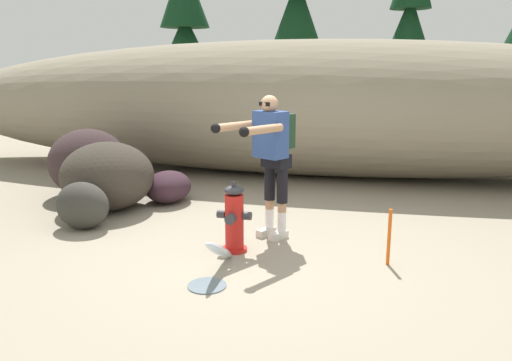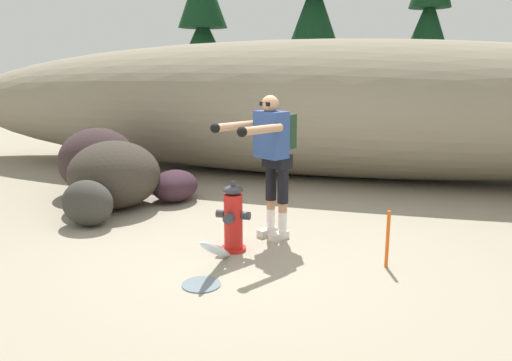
{
  "view_description": "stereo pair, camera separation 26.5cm",
  "coord_description": "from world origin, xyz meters",
  "views": [
    {
      "loc": [
        1.26,
        -5.19,
        2.01
      ],
      "look_at": [
        -0.01,
        0.16,
        0.75
      ],
      "focal_mm": 34.9,
      "sensor_mm": 36.0,
      "label": 1
    },
    {
      "loc": [
        1.52,
        -5.12,
        2.01
      ],
      "look_at": [
        -0.01,
        0.16,
        0.75
      ],
      "focal_mm": 34.9,
      "sensor_mm": 36.0,
      "label": 2
    }
  ],
  "objects": [
    {
      "name": "boulder_small",
      "position": [
        -3.13,
        1.74,
        0.53
      ],
      "size": [
        1.41,
        1.46,
        1.06
      ],
      "primitive_type": "ellipsoid",
      "rotation": [
        0.0,
        0.0,
        4.52
      ],
      "color": "#362829",
      "rests_on": "ground_plane"
    },
    {
      "name": "ground_plane",
      "position": [
        0.0,
        0.0,
        -0.02
      ],
      "size": [
        56.0,
        56.0,
        0.04
      ],
      "primitive_type": "cube",
      "color": "gray"
    },
    {
      "name": "pine_tree_far_left",
      "position": [
        -5.43,
        12.06,
        2.98
      ],
      "size": [
        2.69,
        2.69,
        5.75
      ],
      "color": "#47331E",
      "rests_on": "ground_plane"
    },
    {
      "name": "boulder_mid",
      "position": [
        -1.73,
        1.63,
        0.24
      ],
      "size": [
        0.7,
        0.85,
        0.48
      ],
      "primitive_type": "ellipsoid",
      "rotation": [
        0.0,
        0.0,
        1.6
      ],
      "color": "#35212A",
      "rests_on": "ground_plane"
    },
    {
      "name": "fire_hydrant",
      "position": [
        -0.19,
        -0.14,
        0.37
      ],
      "size": [
        0.39,
        0.33,
        0.8
      ],
      "color": "red",
      "rests_on": "ground_plane"
    },
    {
      "name": "survey_stake",
      "position": [
        1.47,
        -0.15,
        0.3
      ],
      "size": [
        0.04,
        0.04,
        0.6
      ],
      "primitive_type": "cylinder",
      "color": "#E55914",
      "rests_on": "ground_plane"
    },
    {
      "name": "pine_tree_left",
      "position": [
        -1.37,
        11.62,
        3.83
      ],
      "size": [
        2.48,
        2.48,
        7.09
      ],
      "color": "#47331E",
      "rests_on": "ground_plane"
    },
    {
      "name": "utility_worker",
      "position": [
        0.12,
        0.38,
        1.09
      ],
      "size": [
        0.83,
        1.03,
        1.7
      ],
      "rotation": [
        0.0,
        0.0,
        -2.11
      ],
      "color": "beige",
      "rests_on": "ground_plane"
    },
    {
      "name": "pine_tree_center",
      "position": [
        2.18,
        11.95,
        3.42
      ],
      "size": [
        1.98,
        1.98,
        6.06
      ],
      "color": "#47331E",
      "rests_on": "ground_plane"
    },
    {
      "name": "boulder_large",
      "position": [
        -2.41,
        1.07,
        0.49
      ],
      "size": [
        1.86,
        1.86,
        0.98
      ],
      "primitive_type": "ellipsoid",
      "rotation": [
        0.0,
        0.0,
        0.85
      ],
      "color": "#373129",
      "rests_on": "ground_plane"
    },
    {
      "name": "dirt_embankment",
      "position": [
        0.0,
        4.23,
        1.26
      ],
      "size": [
        16.08,
        3.2,
        2.51
      ],
      "primitive_type": "ellipsoid",
      "color": "gray",
      "rests_on": "ground_plane"
    },
    {
      "name": "boulder_outlier",
      "position": [
        -2.28,
        0.2,
        0.3
      ],
      "size": [
        0.77,
        0.62,
        0.6
      ],
      "primitive_type": "ellipsoid",
      "rotation": [
        0.0,
        0.0,
        3.01
      ],
      "color": "#35342F",
      "rests_on": "ground_plane"
    },
    {
      "name": "hydrant_water_jet",
      "position": [
        -0.19,
        -0.75,
        0.18
      ],
      "size": [
        0.37,
        1.01,
        0.51
      ],
      "color": "silver",
      "rests_on": "ground_plane"
    }
  ]
}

